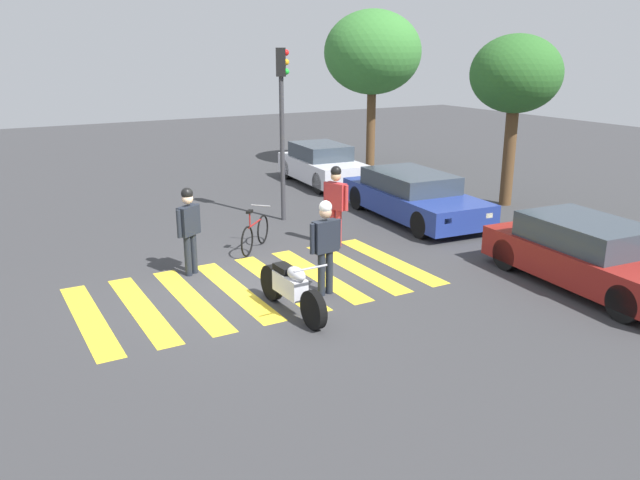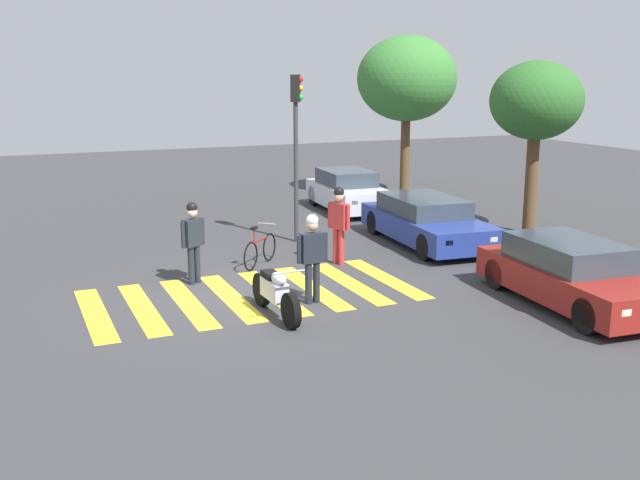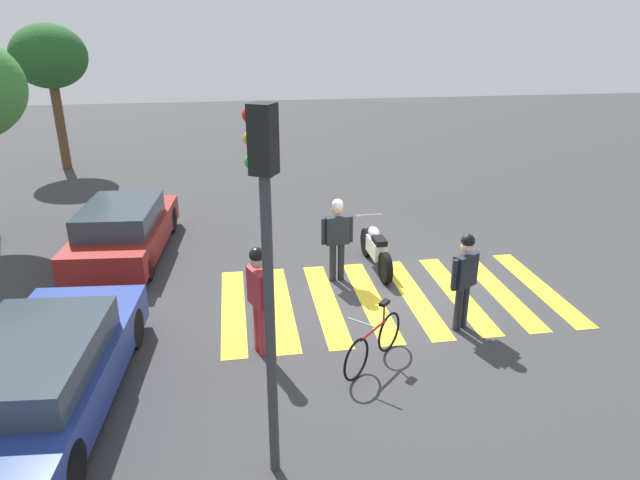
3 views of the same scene
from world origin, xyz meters
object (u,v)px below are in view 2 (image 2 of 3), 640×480
Objects in this scene: officer_by_motorcycle at (312,252)px; car_white_van at (348,191)px; traffic_light_pole at (296,132)px; leaning_bicycle at (260,250)px; police_motorcycle at (275,292)px; officer_on_foot at (193,236)px; car_blue_hatchback at (426,221)px; pedestrian_bystander at (339,219)px; car_maroon_wagon at (571,274)px.

officer_by_motorcycle is 10.15m from car_white_van.
traffic_light_pole is at bearing -42.16° from car_white_van.
leaning_bicycle is 0.68× the size of officer_by_motorcycle.
police_motorcycle is at bearing -32.73° from car_white_van.
car_white_van is at bearing 138.34° from leaning_bicycle.
police_motorcycle is at bearing -14.63° from leaning_bicycle.
traffic_light_pole is at bearing 129.07° from officer_on_foot.
car_blue_hatchback is (-3.62, 4.85, -0.44)m from officer_by_motorcycle.
pedestrian_bystander is at bearing -70.82° from car_blue_hatchback.
traffic_light_pole is (-7.36, -2.90, 2.35)m from car_maroon_wagon.
traffic_light_pole reaches higher than car_white_van.
officer_on_foot reaches higher than police_motorcycle.
car_maroon_wagon is at bearing 65.32° from officer_by_motorcycle.
car_white_van is at bearing 152.60° from pedestrian_bystander.
officer_on_foot is 7.87m from car_maroon_wagon.
police_motorcycle is 5.86m from car_maroon_wagon.
officer_on_foot is 9.44m from car_white_van.
officer_on_foot is 2.95m from officer_by_motorcycle.
pedestrian_bystander is at bearing -27.40° from car_white_van.
car_blue_hatchback reaches higher than leaning_bicycle.
officer_by_motorcycle is (2.32, 1.82, -0.00)m from officer_on_foot.
officer_on_foot is 0.96× the size of pedestrian_bystander.
car_blue_hatchback is 5.76m from car_maroon_wagon.
officer_on_foot reaches higher than car_blue_hatchback.
officer_on_foot is at bearing -141.82° from officer_by_motorcycle.
car_white_van is at bearing 178.21° from car_blue_hatchback.
car_white_van is at bearing 178.13° from car_maroon_wagon.
traffic_light_pole is (-2.04, 1.76, 2.59)m from leaning_bicycle.
car_blue_hatchback is 1.09× the size of car_maroon_wagon.
car_maroon_wagon is at bearing 31.69° from pedestrian_bystander.
officer_by_motorcycle is at bearing 38.18° from officer_on_foot.
traffic_light_pole is (-1.60, -3.09, 2.36)m from car_blue_hatchback.
car_maroon_wagon is (4.46, 6.47, -0.43)m from officer_on_foot.
car_maroon_wagon reaches higher than police_motorcycle.
car_blue_hatchback is (-0.45, 4.86, 0.23)m from leaning_bicycle.
pedestrian_bystander reaches higher than car_white_van.
traffic_light_pole is at bearing 154.51° from police_motorcycle.
officer_by_motorcycle is at bearing -53.23° from car_blue_hatchback.
police_motorcycle is 0.49× the size of car_maroon_wagon.
traffic_light_pole is (-2.90, 3.57, 1.92)m from officer_on_foot.
pedestrian_bystander is at bearing -148.31° from car_maroon_wagon.
officer_on_foot is at bearing -124.54° from car_maroon_wagon.
pedestrian_bystander reaches higher than car_maroon_wagon.
car_blue_hatchback is (-4.10, 5.81, 0.15)m from police_motorcycle.
car_blue_hatchback is at bearing 126.77° from officer_by_motorcycle.
car_white_van reaches higher than police_motorcycle.
officer_on_foot is 0.45× the size of car_white_van.
traffic_light_pole is (-5.70, 2.72, 2.51)m from police_motorcycle.
pedestrian_bystander reaches higher than police_motorcycle.
traffic_light_pole is (3.60, -3.26, 2.33)m from car_white_van.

